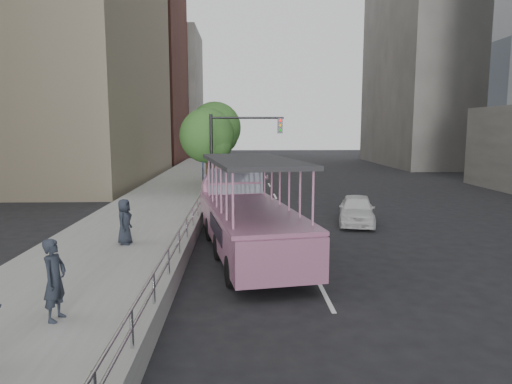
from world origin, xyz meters
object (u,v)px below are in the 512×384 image
Objects in this scene: traffic_signal at (232,145)px; pedestrian_near at (55,280)px; duck_boat at (245,215)px; parking_sign at (203,185)px; street_tree_far at (216,130)px; pedestrian_far at (124,222)px; car at (357,209)px; street_tree_near at (208,138)px.

pedestrian_near is at bearing -102.13° from traffic_signal.
duck_boat is 3.69× the size of parking_sign.
traffic_signal is at bearing -81.57° from street_tree_far.
pedestrian_far is at bearing 11.19° from pedestrian_near.
pedestrian_far is 5.74m from parking_sign.
parking_sign is at bearing -171.40° from car.
duck_boat is at bearing -68.69° from parking_sign.
pedestrian_near is at bearing -116.98° from car.
pedestrian_far is 0.25× the size of street_tree_far.
pedestrian_far is 0.31× the size of traffic_signal.
pedestrian_near is 0.31× the size of street_tree_near.
parking_sign is at bearing -89.58° from street_tree_far.
duck_boat is at bearing -79.69° from pedestrian_far.
duck_boat reaches higher than car.
pedestrian_far is 0.29× the size of street_tree_near.
car is 2.20× the size of pedestrian_near.
car is 2.43× the size of pedestrian_far.
duck_boat is at bearing -83.99° from street_tree_far.
street_tree_far is (-2.00, 18.99, 3.04)m from duck_boat.
pedestrian_far is at bearing -110.51° from traffic_signal.
traffic_signal is 9.57m from street_tree_far.
street_tree_near is (-2.20, 12.99, 2.55)m from duck_boat.
parking_sign reaches higher than pedestrian_far.
car is 10.61m from pedestrian_far.
duck_boat reaches higher than pedestrian_near.
pedestrian_near is at bearing -121.06° from duck_boat.
pedestrian_near is (-9.38, -11.16, 0.52)m from car.
duck_boat is 5.87× the size of pedestrian_near.
traffic_signal is 0.81× the size of street_tree_far.
parking_sign is 14.36m from street_tree_far.
duck_boat is 2.03× the size of traffic_signal.
pedestrian_far reaches higher than car.
pedestrian_near is 26.13m from street_tree_far.
street_tree_near reaches higher than pedestrian_near.
pedestrian_near is at bearing -95.57° from street_tree_near.
traffic_signal reaches higher than car.
street_tree_far is (-7.25, 14.69, 3.63)m from car.
traffic_signal reaches higher than duck_boat.
car is 7.25m from parking_sign.
traffic_signal is (3.69, 9.87, 2.38)m from pedestrian_far.
street_tree_near reaches higher than car.
parking_sign is at bearing -87.86° from street_tree_near.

